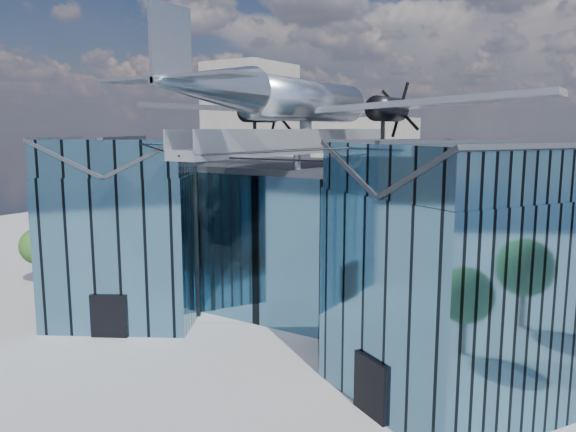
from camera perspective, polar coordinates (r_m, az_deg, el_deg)
The scene contains 5 objects.
ground_plane at distance 33.51m, azimuth -1.91°, elevation -12.71°, with size 120.00×120.00×0.00m, color gray.
museum at distance 36.72m, azimuth 3.25°, elevation -1.79°, with size 32.88×24.50×17.60m.
bg_towers at distance 77.81m, azimuth 20.94°, elevation 6.57°, with size 77.00×24.50×26.00m.
tree_plaza_w at distance 45.11m, azimuth -22.59°, elevation -3.28°, with size 3.63×3.63×4.97m.
tree_side_w at distance 48.78m, azimuth -24.02°, elevation -2.82°, with size 3.34×3.34×4.57m.
Camera 1 is at (17.88, -25.53, 12.31)m, focal length 35.00 mm.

